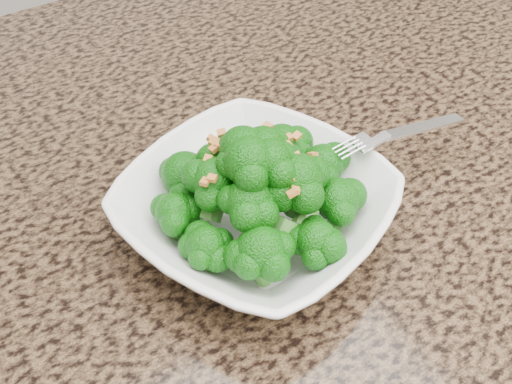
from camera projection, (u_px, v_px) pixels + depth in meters
granite_counter at (378, 198)px, 0.63m from camera, size 1.64×1.04×0.03m
bowl at (256, 210)px, 0.56m from camera, size 0.28×0.28×0.05m
broccoli_pile at (256, 155)px, 0.51m from camera, size 0.20×0.20×0.07m
garlic_topping at (256, 115)px, 0.48m from camera, size 0.12×0.12×0.01m
fork at (383, 138)px, 0.58m from camera, size 0.17×0.03×0.01m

